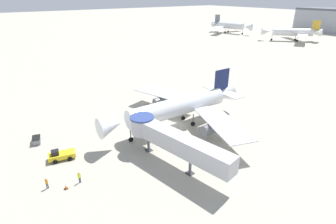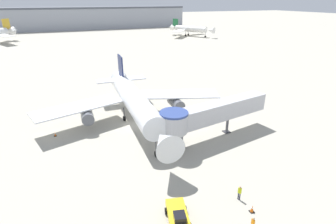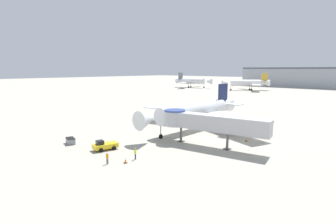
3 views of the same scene
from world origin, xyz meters
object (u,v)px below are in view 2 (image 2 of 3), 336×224
object	(u,v)px
traffic_cone_port_wing	(55,134)
background_jet_green_tail	(190,29)
traffic_cone_apron_front	(252,209)
main_airplane	(135,101)
ground_crew_marshaller	(253,223)
ground_crew_wing_walker	(240,192)
jet_bridge	(209,113)
traffic_cone_starboard_wing	(206,114)
pushback_tug_yellow	(178,216)

from	to	relation	value
traffic_cone_port_wing	background_jet_green_tail	size ratio (longest dim) A/B	0.03
traffic_cone_port_wing	traffic_cone_apron_front	bearing A→B (deg)	-53.14
main_airplane	background_jet_green_tail	world-z (taller)	main_airplane
ground_crew_marshaller	ground_crew_wing_walker	distance (m)	4.40
ground_crew_wing_walker	background_jet_green_tail	xyz separation A→B (m)	(57.07, 128.88, 3.18)
background_jet_green_tail	jet_bridge	bearing A→B (deg)	-146.58
traffic_cone_starboard_wing	ground_crew_wing_walker	world-z (taller)	ground_crew_wing_walker
traffic_cone_starboard_wing	ground_crew_wing_walker	xyz separation A→B (m)	(-7.94, -21.40, 0.70)
traffic_cone_starboard_wing	ground_crew_wing_walker	distance (m)	22.84
traffic_cone_apron_front	traffic_cone_port_wing	world-z (taller)	traffic_cone_apron_front
traffic_cone_apron_front	ground_crew_wing_walker	bearing A→B (deg)	94.55
main_airplane	traffic_cone_port_wing	size ratio (longest dim) A/B	48.59
traffic_cone_port_wing	ground_crew_marshaller	distance (m)	32.79
pushback_tug_yellow	ground_crew_wing_walker	distance (m)	7.68
main_airplane	traffic_cone_apron_front	distance (m)	26.17
main_airplane	pushback_tug_yellow	world-z (taller)	main_airplane
ground_crew_wing_walker	background_jet_green_tail	size ratio (longest dim) A/B	0.07
pushback_tug_yellow	background_jet_green_tail	world-z (taller)	background_jet_green_tail
traffic_cone_port_wing	ground_crew_marshaller	xyz separation A→B (m)	(17.56, -27.69, 0.67)
traffic_cone_apron_front	jet_bridge	bearing A→B (deg)	77.19
main_airplane	traffic_cone_apron_front	world-z (taller)	main_airplane
traffic_cone_apron_front	main_airplane	bearing A→B (deg)	102.70
ground_crew_wing_walker	traffic_cone_starboard_wing	bearing A→B (deg)	136.91
ground_crew_marshaller	background_jet_green_tail	size ratio (longest dim) A/B	0.06
pushback_tug_yellow	traffic_cone_apron_front	distance (m)	8.00
main_airplane	jet_bridge	size ratio (longest dim) A/B	1.74
background_jet_green_tail	main_airplane	bearing A→B (deg)	-152.39
main_airplane	pushback_tug_yellow	size ratio (longest dim) A/B	7.63
traffic_cone_starboard_wing	traffic_cone_apron_front	bearing A→B (deg)	-108.33
traffic_cone_apron_front	background_jet_green_tail	world-z (taller)	background_jet_green_tail
background_jet_green_tail	traffic_cone_starboard_wing	bearing A→B (deg)	-146.32
traffic_cone_starboard_wing	ground_crew_marshaller	xyz separation A→B (m)	(-9.43, -25.54, 0.65)
ground_crew_marshaller	traffic_cone_apron_front	bearing A→B (deg)	148.46
main_airplane	traffic_cone_port_wing	world-z (taller)	main_airplane
traffic_cone_port_wing	ground_crew_wing_walker	world-z (taller)	ground_crew_wing_walker
main_airplane	jet_bridge	world-z (taller)	main_airplane
traffic_cone_apron_front	background_jet_green_tail	bearing A→B (deg)	66.51
traffic_cone_apron_front	traffic_cone_port_wing	size ratio (longest dim) A/B	1.16
main_airplane	ground_crew_wing_walker	size ratio (longest dim) A/B	18.82
traffic_cone_apron_front	traffic_cone_port_wing	bearing A→B (deg)	126.86
jet_bridge	traffic_cone_apron_front	world-z (taller)	jet_bridge
pushback_tug_yellow	traffic_cone_starboard_wing	distance (m)	26.84
traffic_cone_port_wing	ground_crew_marshaller	bearing A→B (deg)	-57.61
ground_crew_marshaller	ground_crew_wing_walker	size ratio (longest dim) A/B	0.95
main_airplane	ground_crew_wing_walker	distance (m)	24.04
background_jet_green_tail	ground_crew_marshaller	bearing A→B (deg)	-145.52
pushback_tug_yellow	jet_bridge	bearing A→B (deg)	64.13
ground_crew_wing_walker	pushback_tug_yellow	bearing A→B (deg)	-109.51
ground_crew_wing_walker	background_jet_green_tail	bearing A→B (deg)	133.38
jet_bridge	traffic_cone_apron_front	xyz separation A→B (m)	(-3.55, -15.63, -4.05)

